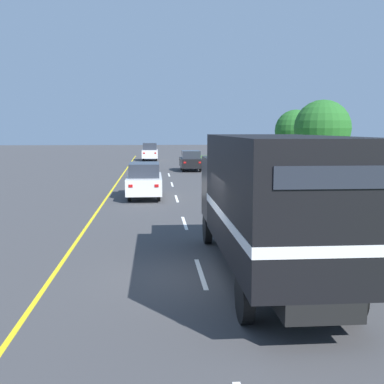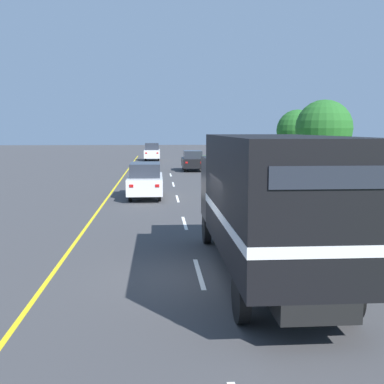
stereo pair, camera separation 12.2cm
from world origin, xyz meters
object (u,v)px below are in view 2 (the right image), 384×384
object	(u,v)px
lead_car_white_ahead	(152,152)
roadside_tree_far	(297,131)
horse_trailer_truck	(267,200)
highway_sign	(375,181)
lead_car_black_ahead	(192,160)
lead_car_white	(145,180)
roadside_tree_mid	(324,128)

from	to	relation	value
lead_car_white_ahead	roadside_tree_far	bearing A→B (deg)	-61.91
horse_trailer_truck	lead_car_white_ahead	world-z (taller)	horse_trailer_truck
highway_sign	roadside_tree_far	size ratio (longest dim) A/B	0.56
horse_trailer_truck	lead_car_black_ahead	xyz separation A→B (m)	(0.45, 30.83, -1.06)
lead_car_white	lead_car_white_ahead	xyz separation A→B (m)	(0.02, 30.57, 0.07)
lead_car_white	highway_sign	size ratio (longest dim) A/B	1.57
lead_car_black_ahead	lead_car_white_ahead	distance (m)	14.53
lead_car_white	highway_sign	world-z (taller)	highway_sign
lead_car_black_ahead	roadside_tree_far	bearing A→B (deg)	-42.00
lead_car_white_ahead	roadside_tree_far	xyz separation A→B (m)	(11.04, -20.68, 2.48)
highway_sign	roadside_tree_mid	distance (m)	13.42
lead_car_black_ahead	roadside_tree_mid	world-z (taller)	roadside_tree_mid
horse_trailer_truck	lead_car_white_ahead	xyz separation A→B (m)	(-3.24, 44.89, -0.94)
lead_car_white	highway_sign	xyz separation A→B (m)	(8.50, -8.68, 0.81)
roadside_tree_mid	lead_car_white_ahead	bearing A→B (deg)	112.94
lead_car_black_ahead	lead_car_white_ahead	xyz separation A→B (m)	(-3.68, 14.06, 0.11)
lead_car_white	lead_car_black_ahead	bearing A→B (deg)	77.37
lead_car_white	lead_car_white_ahead	bearing A→B (deg)	89.96
horse_trailer_truck	lead_car_black_ahead	bearing A→B (deg)	89.17
lead_car_white_ahead	highway_sign	size ratio (longest dim) A/B	1.40
horse_trailer_truck	roadside_tree_mid	world-z (taller)	roadside_tree_mid
lead_car_white	lead_car_white_ahead	distance (m)	30.57
lead_car_white_ahead	highway_sign	xyz separation A→B (m)	(8.48, -39.25, 0.74)
lead_car_white_ahead	roadside_tree_mid	bearing A→B (deg)	-67.06
lead_car_white_ahead	roadside_tree_far	size ratio (longest dim) A/B	0.78
highway_sign	roadside_tree_mid	size ratio (longest dim) A/B	0.52
highway_sign	roadside_tree_far	bearing A→B (deg)	82.15
highway_sign	roadside_tree_mid	world-z (taller)	roadside_tree_mid
horse_trailer_truck	highway_sign	size ratio (longest dim) A/B	3.03
roadside_tree_far	lead_car_white_ahead	bearing A→B (deg)	118.09
roadside_tree_mid	roadside_tree_far	bearing A→B (deg)	90.68
lead_car_black_ahead	highway_sign	xyz separation A→B (m)	(4.80, -25.19, 0.86)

